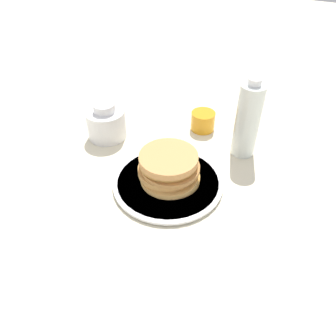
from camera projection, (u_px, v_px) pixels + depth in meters
ground_plane at (169, 187)px, 0.82m from camera, size 4.00×4.00×0.00m
plate at (168, 182)px, 0.83m from camera, size 0.28×0.28×0.01m
pancake_stack at (169, 168)px, 0.80m from camera, size 0.16×0.15×0.08m
juice_glass at (203, 121)px, 1.00m from camera, size 0.07×0.07×0.06m
cream_jug at (106, 123)px, 0.96m from camera, size 0.11×0.11×0.11m
water_bottle_near at (248, 120)px, 0.86m from camera, size 0.07×0.07×0.22m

